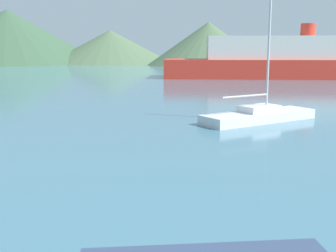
# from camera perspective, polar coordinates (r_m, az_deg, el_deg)

# --- Properties ---
(sailboat_inner) EXTENTS (6.43, 5.50, 6.63)m
(sailboat_inner) POSITION_cam_1_polar(r_m,az_deg,el_deg) (22.69, 12.23, 1.51)
(sailboat_inner) COLOR silver
(sailboat_inner) RESTS_ON ground_plane
(ferry_distant) EXTENTS (36.96, 8.64, 6.96)m
(ferry_distant) POSITION_cam_1_polar(r_m,az_deg,el_deg) (58.22, 18.24, 8.52)
(ferry_distant) COLOR red
(ferry_distant) RESTS_ON ground_plane
(hill_west) EXTENTS (49.45, 49.45, 13.85)m
(hill_west) POSITION_cam_1_polar(r_m,az_deg,el_deg) (120.42, -20.83, 11.27)
(hill_west) COLOR #38563D
(hill_west) RESTS_ON ground_plane
(hill_central) EXTENTS (32.99, 32.99, 8.52)m
(hill_central) POSITION_cam_1_polar(r_m,az_deg,el_deg) (112.49, -7.83, 10.59)
(hill_central) COLOR #4C6647
(hill_central) RESTS_ON ground_plane
(hill_east) EXTENTS (28.56, 28.56, 9.85)m
(hill_east) POSITION_cam_1_polar(r_m,az_deg,el_deg) (99.79, 5.48, 11.05)
(hill_east) COLOR #4C6647
(hill_east) RESTS_ON ground_plane
(hill_far_east) EXTENTS (41.60, 41.60, 6.17)m
(hill_far_east) POSITION_cam_1_polar(r_m,az_deg,el_deg) (105.00, 20.59, 9.40)
(hill_far_east) COLOR #38563D
(hill_far_east) RESTS_ON ground_plane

